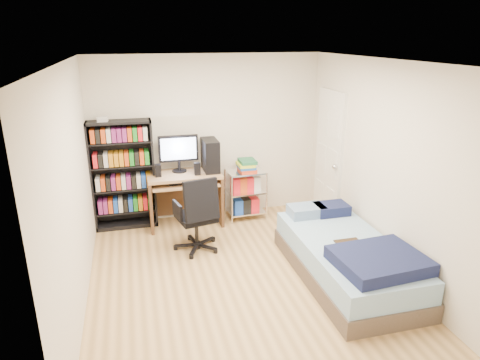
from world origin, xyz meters
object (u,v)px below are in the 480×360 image
object	(u,v)px
media_shelf	(123,174)
computer_desk	(191,177)
office_chair	(198,227)
bed	(347,258)

from	to	relation	value
media_shelf	computer_desk	distance (m)	0.99
computer_desk	office_chair	bearing A→B (deg)	-93.78
media_shelf	computer_desk	world-z (taller)	media_shelf
media_shelf	bed	size ratio (longest dim) A/B	0.80
computer_desk	office_chair	xyz separation A→B (m)	(-0.06, -0.94, -0.40)
media_shelf	computer_desk	bearing A→B (deg)	-5.25
computer_desk	bed	world-z (taller)	computer_desk
computer_desk	bed	bearing A→B (deg)	-53.64
media_shelf	office_chair	world-z (taller)	media_shelf
office_chair	media_shelf	bearing A→B (deg)	119.57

